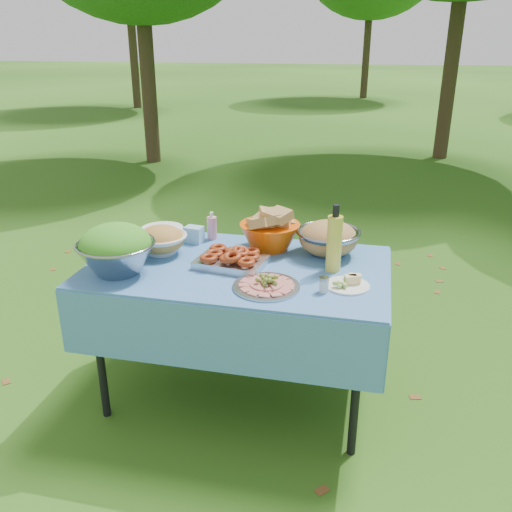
{
  "coord_description": "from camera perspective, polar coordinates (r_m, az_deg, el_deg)",
  "views": [
    {
      "loc": [
        0.63,
        -2.37,
        1.8
      ],
      "look_at": [
        0.09,
        0.0,
        0.82
      ],
      "focal_mm": 38.0,
      "sensor_mm": 36.0,
      "label": 1
    }
  ],
  "objects": [
    {
      "name": "oil_bottle",
      "position": [
        2.57,
        8.26,
        1.87
      ],
      "size": [
        0.1,
        0.1,
        0.33
      ],
      "primitive_type": "cylinder",
      "rotation": [
        0.0,
        0.0,
        -0.42
      ],
      "color": "gold",
      "rests_on": "picnic_table"
    },
    {
      "name": "salad_bowl",
      "position": [
        2.62,
        -14.52,
        0.73
      ],
      "size": [
        0.4,
        0.4,
        0.24
      ],
      "primitive_type": null,
      "rotation": [
        0.0,
        0.0,
        0.1
      ],
      "color": "gray",
      "rests_on": "picnic_table"
    },
    {
      "name": "plate_stack",
      "position": [
        3.07,
        -9.82,
        2.46
      ],
      "size": [
        0.31,
        0.31,
        0.06
      ],
      "primitive_type": "cylinder",
      "rotation": [
        0.0,
        0.0,
        0.39
      ],
      "color": "white",
      "rests_on": "picnic_table"
    },
    {
      "name": "bread_bowl",
      "position": [
        2.84,
        1.47,
        2.8
      ],
      "size": [
        0.34,
        0.34,
        0.21
      ],
      "primitive_type": null,
      "rotation": [
        0.0,
        0.0,
        0.08
      ],
      "color": "#ED5306",
      "rests_on": "picnic_table"
    },
    {
      "name": "shaker",
      "position": [
        2.39,
        7.16,
        -3.01
      ],
      "size": [
        0.06,
        0.06,
        0.07
      ],
      "primitive_type": "cylinder",
      "rotation": [
        0.0,
        0.0,
        -0.41
      ],
      "color": "silver",
      "rests_on": "picnic_table"
    },
    {
      "name": "fried_tray",
      "position": [
        2.64,
        -2.63,
        -0.27
      ],
      "size": [
        0.36,
        0.27,
        0.08
      ],
      "primitive_type": "cube",
      "rotation": [
        0.0,
        0.0,
        -0.14
      ],
      "color": "#B5B5BA",
      "rests_on": "picnic_table"
    },
    {
      "name": "wipes_box",
      "position": [
        2.97,
        -6.53,
        2.27
      ],
      "size": [
        0.11,
        0.08,
        0.09
      ],
      "primitive_type": "cube",
      "rotation": [
        0.0,
        0.0,
        -0.16
      ],
      "color": "#98D1F1",
      "rests_on": "picnic_table"
    },
    {
      "name": "sanitizer_bottle",
      "position": [
        3.0,
        -4.67,
        3.22
      ],
      "size": [
        0.06,
        0.06,
        0.15
      ],
      "primitive_type": "cylinder",
      "rotation": [
        0.0,
        0.0,
        -0.06
      ],
      "color": "pink",
      "rests_on": "picnic_table"
    },
    {
      "name": "cheese_plate",
      "position": [
        2.46,
        9.64,
        -2.61
      ],
      "size": [
        0.21,
        0.21,
        0.05
      ],
      "primitive_type": "cylinder",
      "rotation": [
        0.0,
        0.0,
        -0.07
      ],
      "color": "white",
      "rests_on": "picnic_table"
    },
    {
      "name": "charcuterie_platter",
      "position": [
        2.41,
        1.12,
        -2.6
      ],
      "size": [
        0.39,
        0.39,
        0.07
      ],
      "primitive_type": "cylinder",
      "rotation": [
        0.0,
        0.0,
        0.33
      ],
      "color": "#AAAEB2",
      "rests_on": "picnic_table"
    },
    {
      "name": "ground",
      "position": [
        3.04,
        -1.76,
        -14.3
      ],
      "size": [
        80.0,
        80.0,
        0.0
      ],
      "primitive_type": "plane",
      "color": "#153609",
      "rests_on": "ground"
    },
    {
      "name": "pasta_bowl_white",
      "position": [
        2.83,
        -9.98,
        1.7
      ],
      "size": [
        0.27,
        0.27,
        0.15
      ],
      "primitive_type": null,
      "rotation": [
        0.0,
        0.0,
        -0.02
      ],
      "color": "white",
      "rests_on": "picnic_table"
    },
    {
      "name": "pasta_bowl_steel",
      "position": [
        2.8,
        7.62,
        1.93
      ],
      "size": [
        0.36,
        0.36,
        0.17
      ],
      "primitive_type": null,
      "rotation": [
        0.0,
        0.0,
        0.09
      ],
      "color": "gray",
      "rests_on": "picnic_table"
    },
    {
      "name": "picnic_table",
      "position": [
        2.83,
        -1.85,
        -8.09
      ],
      "size": [
        1.46,
        0.86,
        0.76
      ],
      "primitive_type": "cube",
      "color": "#82D0FB",
      "rests_on": "ground"
    }
  ]
}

